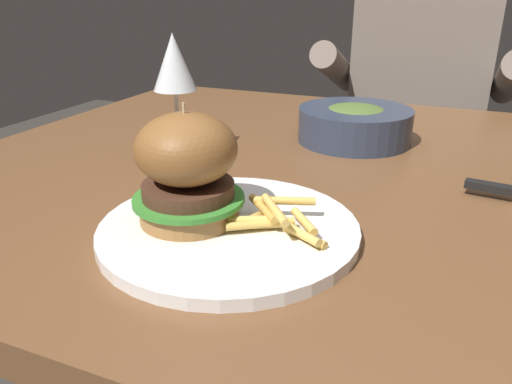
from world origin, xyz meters
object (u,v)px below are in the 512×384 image
object	(u,v)px
main_plate	(229,230)
burger_sandwich	(187,168)
wine_glass	(174,66)
diner_person	(412,144)
soup_bowl	(355,124)

from	to	relation	value
main_plate	burger_sandwich	xyz separation A→B (m)	(-0.05, -0.01, 0.07)
main_plate	wine_glass	world-z (taller)	wine_glass
main_plate	diner_person	xyz separation A→B (m)	(0.10, 1.03, -0.18)
diner_person	burger_sandwich	bearing A→B (deg)	-97.97
wine_glass	burger_sandwich	bearing A→B (deg)	-56.60
wine_glass	soup_bowl	xyz separation A→B (m)	(0.24, 0.19, -0.11)
burger_sandwich	soup_bowl	bearing A→B (deg)	77.17
burger_sandwich	diner_person	bearing A→B (deg)	82.03
main_plate	wine_glass	distance (m)	0.32
burger_sandwich	wine_glass	xyz separation A→B (m)	(-0.15, 0.23, 0.07)
burger_sandwich	soup_bowl	xyz separation A→B (m)	(0.10, 0.42, -0.04)
wine_glass	soup_bowl	distance (m)	0.33
soup_bowl	diner_person	world-z (taller)	diner_person
main_plate	soup_bowl	bearing A→B (deg)	83.24
wine_glass	diner_person	bearing A→B (deg)	70.11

